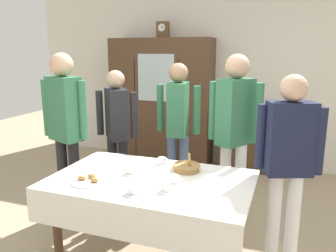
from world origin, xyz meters
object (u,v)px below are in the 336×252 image
object	(u,v)px
tea_cup_front_edge	(130,171)
person_beside_shelf	(235,124)
person_by_cabinet	(178,119)
bookshelf_low	(252,140)
person_behind_table_right	(289,153)
tea_cup_near_right	(166,188)
pastry_plate	(89,180)
mantel_clock	(163,30)
spoon_mid_right	(95,167)
spoon_far_left	(226,186)
book_stack	(254,106)
bread_basket	(186,167)
tea_cup_far_right	(175,180)
person_near_right_end	(65,120)
wall_cabinet	(161,101)
tea_cup_mid_left	(132,191)
tea_cup_far_left	(162,161)
dining_table	(149,192)
person_behind_table_left	(117,124)

from	to	relation	value
tea_cup_front_edge	person_beside_shelf	bearing A→B (deg)	50.05
person_beside_shelf	person_by_cabinet	world-z (taller)	person_beside_shelf
bookshelf_low	person_behind_table_right	bearing A→B (deg)	-77.05
tea_cup_near_right	pastry_plate	world-z (taller)	tea_cup_near_right
mantel_clock	person_behind_table_right	distance (m)	3.08
mantel_clock	spoon_mid_right	world-z (taller)	mantel_clock
mantel_clock	spoon_far_left	bearing A→B (deg)	-59.64
book_stack	bread_basket	world-z (taller)	book_stack
tea_cup_near_right	tea_cup_far_right	bearing A→B (deg)	86.78
mantel_clock	person_near_right_end	bearing A→B (deg)	-96.78
wall_cabinet	spoon_mid_right	distance (m)	2.52
tea_cup_near_right	bread_basket	bearing A→B (deg)	88.22
mantel_clock	tea_cup_mid_left	bearing A→B (deg)	-73.28
wall_cabinet	person_behind_table_right	xyz separation A→B (m)	(1.93, -2.16, -0.01)
tea_cup_far_right	tea_cup_far_left	bearing A→B (deg)	123.40
dining_table	tea_cup_far_left	world-z (taller)	tea_cup_far_left
tea_cup_front_edge	pastry_plate	size ratio (longest dim) A/B	0.46
person_behind_table_right	person_by_cabinet	world-z (taller)	person_by_cabinet
bread_basket	tea_cup_mid_left	bearing A→B (deg)	-110.37
mantel_clock	person_beside_shelf	size ratio (longest dim) A/B	0.14
person_behind_table_right	person_near_right_end	bearing A→B (deg)	179.10
book_stack	tea_cup_front_edge	world-z (taller)	book_stack
tea_cup_far_right	spoon_far_left	distance (m)	0.39
person_by_cabinet	person_near_right_end	bearing A→B (deg)	-138.98
tea_cup_near_right	person_behind_table_right	xyz separation A→B (m)	(0.83, 0.59, 0.18)
spoon_far_left	person_by_cabinet	world-z (taller)	person_by_cabinet
tea_cup_near_right	person_near_right_end	xyz separation A→B (m)	(-1.33, 0.63, 0.29)
bookshelf_low	book_stack	size ratio (longest dim) A/B	5.03
bookshelf_low	dining_table	bearing A→B (deg)	-101.15
mantel_clock	tea_cup_far_left	distance (m)	2.68
tea_cup_far_left	person_near_right_end	xyz separation A→B (m)	(-1.08, 0.07, 0.29)
book_stack	person_beside_shelf	distance (m)	1.72
dining_table	tea_cup_front_edge	size ratio (longest dim) A/B	12.42
wall_cabinet	bread_basket	size ratio (longest dim) A/B	8.11
tea_cup_front_edge	tea_cup_far_right	world-z (taller)	same
bookshelf_low	person_by_cabinet	size ratio (longest dim) A/B	0.58
spoon_mid_right	dining_table	bearing A→B (deg)	-10.20
spoon_mid_right	pastry_plate	bearing A→B (deg)	-66.61
person_behind_table_right	person_behind_table_left	xyz separation A→B (m)	(-1.87, 0.59, -0.03)
dining_table	mantel_clock	size ratio (longest dim) A/B	6.73
tea_cup_near_right	tea_cup_far_left	xyz separation A→B (m)	(-0.24, 0.56, 0.00)
person_near_right_end	pastry_plate	bearing A→B (deg)	-43.66
dining_table	spoon_far_left	distance (m)	0.61
tea_cup_front_edge	pastry_plate	world-z (taller)	tea_cup_front_edge
mantel_clock	tea_cup_mid_left	distance (m)	3.28
mantel_clock	tea_cup_mid_left	world-z (taller)	mantel_clock
person_beside_shelf	tea_cup_far_right	bearing A→B (deg)	-108.58
spoon_mid_right	person_by_cabinet	distance (m)	1.26
person_beside_shelf	person_by_cabinet	bearing A→B (deg)	152.87
wall_cabinet	spoon_far_left	size ratio (longest dim) A/B	16.35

